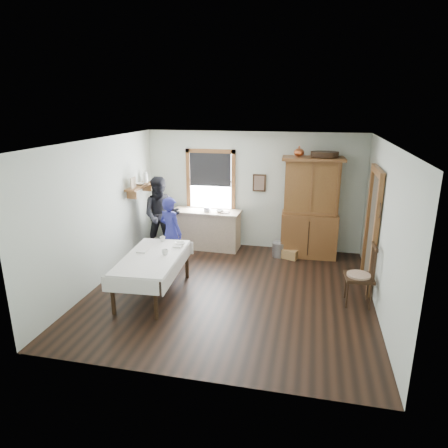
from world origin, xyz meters
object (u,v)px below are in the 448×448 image
object	(u,v)px
china_hutch	(310,208)
figure_dark	(162,218)
dining_table	(153,275)
wicker_basket	(290,254)
work_counter	(206,229)
pail	(279,249)
woman_blue	(171,235)
spindle_chair	(359,274)

from	to	relation	value
china_hutch	figure_dark	bearing A→B (deg)	-174.25
china_hutch	figure_dark	size ratio (longest dim) A/B	1.37
dining_table	wicker_basket	bearing A→B (deg)	45.19
work_counter	pail	size ratio (longest dim) A/B	4.94
work_counter	wicker_basket	distance (m)	2.03
work_counter	pail	xyz separation A→B (m)	(1.73, -0.20, -0.29)
pail	wicker_basket	size ratio (longest dim) A/B	0.90
china_hutch	wicker_basket	distance (m)	1.10
china_hutch	figure_dark	distance (m)	3.33
work_counter	wicker_basket	xyz separation A→B (m)	(1.98, -0.26, -0.35)
figure_dark	woman_blue	bearing A→B (deg)	-74.83
dining_table	figure_dark	distance (m)	2.21
wicker_basket	woman_blue	xyz separation A→B (m)	(-2.38, -1.04, 0.59)
dining_table	woman_blue	distance (m)	1.30
wicker_basket	spindle_chair	bearing A→B (deg)	-56.12
work_counter	china_hutch	distance (m)	2.45
china_hutch	pail	world-z (taller)	china_hutch
spindle_chair	wicker_basket	world-z (taller)	spindle_chair
pail	dining_table	bearing A→B (deg)	-130.68
work_counter	woman_blue	bearing A→B (deg)	-105.12
china_hutch	dining_table	bearing A→B (deg)	-138.64
wicker_basket	woman_blue	size ratio (longest dim) A/B	0.25
dining_table	woman_blue	size ratio (longest dim) A/B	1.32
wicker_basket	figure_dark	distance (m)	2.99
figure_dark	china_hutch	bearing A→B (deg)	-8.77
spindle_chair	pail	world-z (taller)	spindle_chair
wicker_basket	woman_blue	world-z (taller)	woman_blue
dining_table	china_hutch	bearing A→B (deg)	43.84
work_counter	pail	distance (m)	1.77
dining_table	pail	bearing A→B (deg)	49.32
pail	woman_blue	size ratio (longest dim) A/B	0.23
china_hutch	spindle_chair	world-z (taller)	china_hutch
spindle_chair	woman_blue	bearing A→B (deg)	163.45
woman_blue	work_counter	bearing A→B (deg)	-83.00
work_counter	woman_blue	world-z (taller)	woman_blue
work_counter	woman_blue	xyz separation A→B (m)	(-0.41, -1.30, 0.24)
work_counter	dining_table	bearing A→B (deg)	-94.47
dining_table	spindle_chair	distance (m)	3.56
woman_blue	wicker_basket	bearing A→B (deg)	-132.18
china_hutch	pail	size ratio (longest dim) A/B	6.89
wicker_basket	woman_blue	distance (m)	2.67
dining_table	figure_dark	world-z (taller)	figure_dark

